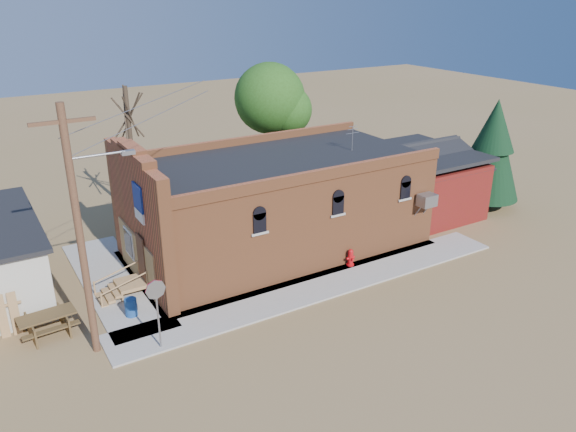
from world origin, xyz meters
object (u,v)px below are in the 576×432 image
stop_sign (156,296)px  trash_barrel (131,307)px  picnic_table (47,321)px  fire_hydrant (351,257)px  utility_pole (81,229)px  brick_bar (273,205)px

stop_sign → trash_barrel: size_ratio=3.68×
stop_sign → picnic_table: (-3.34, 3.09, -1.63)m
fire_hydrant → picnic_table: fire_hydrant is taller
fire_hydrant → stop_sign: bearing=-164.0°
utility_pole → stop_sign: size_ratio=3.28×
trash_barrel → utility_pole: bearing=-137.5°
stop_sign → trash_barrel: 3.19m
brick_bar → trash_barrel: brick_bar is taller
fire_hydrant → trash_barrel: (-10.15, 0.98, -0.04)m
brick_bar → fire_hydrant: size_ratio=19.66×
brick_bar → trash_barrel: size_ratio=21.99×
trash_barrel → picnic_table: size_ratio=0.34×
brick_bar → utility_pole: utility_pole is taller
trash_barrel → picnic_table: 3.08m
fire_hydrant → utility_pole: bearing=-170.9°
utility_pole → trash_barrel: (1.69, 1.55, -4.32)m
utility_pole → trash_barrel: bearing=42.5°
utility_pole → stop_sign: 3.44m
stop_sign → picnic_table: size_ratio=1.27×
fire_hydrant → stop_sign: 10.15m
utility_pole → trash_barrel: 4.89m
brick_bar → picnic_table: (-11.14, -2.32, -1.78)m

